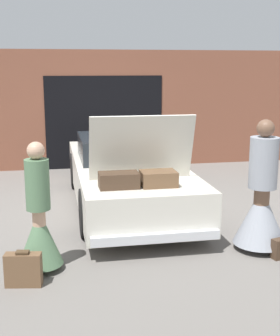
{
  "coord_description": "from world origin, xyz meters",
  "views": [
    {
      "loc": [
        -1.25,
        -7.86,
        2.41
      ],
      "look_at": [
        0.0,
        -1.29,
        0.95
      ],
      "focal_mm": 50.0,
      "sensor_mm": 36.0,
      "label": 1
    }
  ],
  "objects": [
    {
      "name": "ground_plane",
      "position": [
        0.0,
        0.0,
        0.0
      ],
      "size": [
        40.0,
        40.0,
        0.0
      ],
      "primitive_type": "plane",
      "color": "slate"
    },
    {
      "name": "car",
      "position": [
        -0.0,
        0.0,
        0.57
      ],
      "size": [
        1.8,
        4.78,
        1.75
      ],
      "color": "silver",
      "rests_on": "ground_plane"
    },
    {
      "name": "suitcase_beside_left_person",
      "position": [
        -1.62,
        -2.85,
        0.19
      ],
      "size": [
        0.42,
        0.21,
        0.41
      ],
      "color": "brown",
      "rests_on": "ground_plane"
    },
    {
      "name": "person_left",
      "position": [
        -1.44,
        -2.45,
        0.56
      ],
      "size": [
        0.54,
        0.54,
        1.57
      ],
      "rotation": [
        0.0,
        0.0,
        -1.45
      ],
      "color": "tan",
      "rests_on": "ground_plane"
    },
    {
      "name": "garage_wall_back",
      "position": [
        0.0,
        3.35,
        1.39
      ],
      "size": [
        12.0,
        0.14,
        2.8
      ],
      "color": "brown",
      "rests_on": "ground_plane"
    },
    {
      "name": "person_right",
      "position": [
        1.44,
        -2.32,
        0.62
      ],
      "size": [
        0.71,
        0.71,
        1.75
      ],
      "rotation": [
        0.0,
        0.0,
        1.72
      ],
      "color": "brown",
      "rests_on": "ground_plane"
    }
  ]
}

